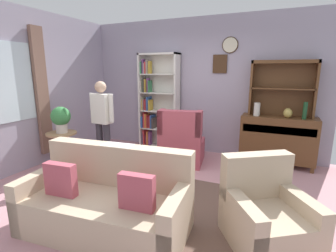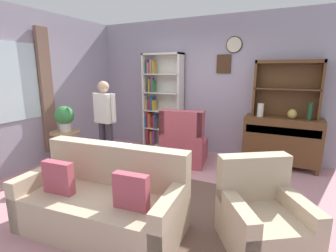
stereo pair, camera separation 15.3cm
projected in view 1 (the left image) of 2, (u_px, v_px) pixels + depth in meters
The scene contains 19 objects.
ground_plane at pixel (156, 191), 3.73m from camera, with size 5.40×4.60×0.02m, color #C68C93.
wall_back at pixel (201, 86), 5.32m from camera, with size 5.00×0.09×2.80m.
wall_left at pixel (25, 90), 4.38m from camera, with size 0.16×4.20×2.80m.
area_rug at pixel (160, 203), 3.38m from camera, with size 2.61×1.79×0.01m, color brown.
bookshelf at pixel (156, 103), 5.63m from camera, with size 0.90×0.30×2.10m.
sideboard at pixel (277, 138), 4.65m from camera, with size 1.30×0.45×0.92m.
sideboard_hutch at pixel (283, 81), 4.52m from camera, with size 1.10×0.26×1.00m.
vase_tall at pixel (257, 109), 4.62m from camera, with size 0.11×0.11×0.24m, color beige.
vase_round at pixel (288, 113), 4.43m from camera, with size 0.15×0.15×0.17m, color tan.
bottle_wine at pixel (305, 111), 4.29m from camera, with size 0.07×0.07×0.30m, color #194223.
couch_floral at pixel (107, 203), 2.78m from camera, with size 1.87×1.02×0.90m.
armchair_floral at pixel (266, 217), 2.55m from camera, with size 1.06×1.07×0.88m.
wingback_chair at pixel (182, 144), 4.75m from camera, with size 0.91×0.92×1.05m.
plant_stand at pixel (63, 147), 4.48m from camera, with size 0.52×0.52×0.67m.
potted_plant_large at pixel (61, 118), 4.37m from camera, with size 0.33×0.33×0.46m.
potted_plant_small at pixel (84, 154), 4.79m from camera, with size 0.23×0.23×0.32m.
person_reading at pixel (102, 118), 4.48m from camera, with size 0.52×0.23×1.56m.
coffee_table at pixel (145, 168), 3.67m from camera, with size 0.80×0.50×0.42m.
book_stack at pixel (150, 164), 3.50m from camera, with size 0.21×0.17×0.09m.
Camera 1 is at (1.55, -3.06, 1.75)m, focal length 26.89 mm.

